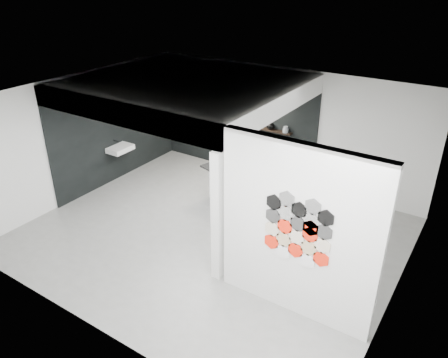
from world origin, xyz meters
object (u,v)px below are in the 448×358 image
wall_basin (120,149)px  kettle (270,126)px  kitchen_island (238,188)px  utensil_cup (208,114)px  glass_bowl (286,130)px  stockpot (196,110)px  bottle_dark (235,119)px  glass_vase (286,129)px  partition_panel (298,233)px

wall_basin → kettle: bearing=34.7°
kitchen_island → kettle: 1.85m
kettle → utensil_cup: bearing=171.3°
glass_bowl → kitchen_island: bearing=-102.1°
stockpot → bottle_dark: size_ratio=1.19×
utensil_cup → stockpot: bearing=180.0°
wall_basin → glass_vase: bearing=31.3°
kitchen_island → kettle: bearing=107.3°
utensil_cup → glass_bowl: bearing=0.0°
kettle → glass_bowl: kettle is taller
kitchen_island → utensil_cup: size_ratio=18.42×
glass_bowl → bottle_dark: 1.39m
partition_panel → stockpot: 6.08m
bottle_dark → utensil_cup: 0.84m
bottle_dark → wall_basin: bearing=-134.1°
glass_vase → bottle_dark: size_ratio=0.88×
stockpot → bottle_dark: bearing=0.0°
utensil_cup → wall_basin: bearing=-119.3°
partition_panel → bottle_dark: partition_panel is taller
kitchen_island → stockpot: size_ratio=8.71×
glass_bowl → utensil_cup: (-2.23, 0.00, -0.00)m
bottle_dark → utensil_cup: size_ratio=1.78×
kitchen_island → partition_panel: bearing=-28.5°
partition_panel → wall_basin: size_ratio=4.67×
stockpot → glass_bowl: stockpot is taller
stockpot → glass_vase: bearing=0.0°
partition_panel → utensil_cup: (-4.30, 3.87, -0.03)m
partition_panel → kitchen_island: bearing=136.5°
bottle_dark → utensil_cup: bearing=180.0°
stockpot → glass_vase: (2.62, 0.00, -0.01)m
wall_basin → kitchen_island: (3.05, 0.49, -0.42)m
wall_basin → utensil_cup: bearing=60.7°
kettle → bottle_dark: size_ratio=1.11×
kettle → bottle_dark: bottle_dark is taller
partition_panel → glass_bowl: 4.39m
kettle → bottle_dark: bearing=171.3°
partition_panel → kitchen_island: partition_panel is taller
kitchen_island → glass_vase: size_ratio=11.83×
stockpot → kettle: (2.22, 0.00, -0.00)m
kettle → glass_bowl: 0.40m
partition_panel → wall_basin: partition_panel is taller
kettle → utensil_cup: kettle is taller
stockpot → kettle: stockpot is taller
utensil_cup → partition_panel: bearing=-41.9°
wall_basin → glass_vase: glass_vase is taller
partition_panel → utensil_cup: size_ratio=30.03×
kitchen_island → glass_bowl: 1.86m
stockpot → bottle_dark: (1.23, 0.00, 0.00)m
partition_panel → stockpot: bearing=140.5°
partition_panel → kettle: partition_panel is taller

